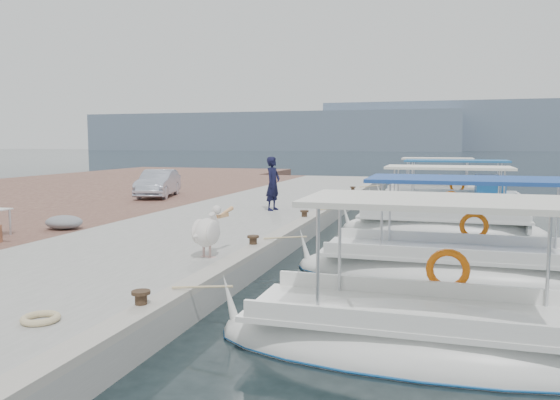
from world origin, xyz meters
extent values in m
plane|color=black|center=(0.00, 0.00, 0.00)|extent=(400.00, 400.00, 0.00)
cube|color=gray|center=(-3.00, 5.00, 0.25)|extent=(6.00, 40.00, 0.50)
cube|color=#9D988B|center=(-0.22, 5.00, 0.56)|extent=(0.44, 40.00, 0.12)
cube|color=brown|center=(-8.00, 5.00, 0.25)|extent=(4.00, 40.00, 0.50)
cube|color=slate|center=(-60.00, 190.00, 7.00)|extent=(140.00, 40.00, 14.00)
cube|color=slate|center=(40.00, 210.00, 9.00)|extent=(160.00, 40.00, 18.00)
ellipsoid|color=silver|center=(3.69, -7.62, 0.05)|extent=(6.18, 2.18, 1.30)
ellipsoid|color=#144D8E|center=(3.69, -7.62, 0.03)|extent=(6.21, 2.22, 0.22)
cube|color=silver|center=(3.69, -7.62, 0.55)|extent=(5.07, 1.87, 0.08)
cube|color=silver|center=(3.85, -7.62, 2.19)|extent=(3.71, 2.01, 0.08)
cylinder|color=silver|center=(2.30, -8.44, 1.35)|extent=(0.05, 0.05, 1.60)
torus|color=#E0610B|center=(3.99, -6.59, 1.00)|extent=(0.68, 0.12, 0.68)
ellipsoid|color=silver|center=(4.34, -2.85, 0.05)|extent=(7.48, 2.50, 1.30)
ellipsoid|color=#144D8E|center=(4.34, -2.85, 0.03)|extent=(7.52, 2.55, 0.22)
cube|color=silver|center=(4.34, -2.85, 0.55)|extent=(6.14, 2.15, 0.08)
cube|color=#1D4291|center=(4.53, -2.85, 2.19)|extent=(4.49, 2.30, 0.08)
cylinder|color=silver|center=(2.66, -3.79, 1.35)|extent=(0.05, 0.05, 1.60)
torus|color=#E0610B|center=(4.64, -1.66, 1.00)|extent=(0.68, 0.12, 0.68)
ellipsoid|color=silver|center=(3.90, 3.19, 0.05)|extent=(6.59, 2.21, 1.30)
ellipsoid|color=#144D8E|center=(3.90, 3.19, 0.03)|extent=(6.62, 2.25, 0.22)
cube|color=silver|center=(3.90, 3.19, 0.55)|extent=(5.40, 1.90, 0.08)
cube|color=white|center=(4.06, 3.19, 2.19)|extent=(3.95, 2.03, 0.08)
cylinder|color=silver|center=(2.41, 2.36, 1.35)|extent=(0.05, 0.05, 1.60)
torus|color=#E0610B|center=(4.20, 4.23, 1.00)|extent=(0.68, 0.12, 0.68)
ellipsoid|color=silver|center=(4.27, 10.14, 0.05)|extent=(7.35, 2.25, 1.30)
ellipsoid|color=#144D8E|center=(4.27, 10.14, 0.03)|extent=(7.39, 2.29, 0.22)
cube|color=silver|center=(4.27, 10.14, 0.55)|extent=(6.03, 1.93, 0.08)
cube|color=#2061A3|center=(4.46, 10.14, 2.19)|extent=(4.41, 2.07, 0.08)
cylinder|color=silver|center=(2.62, 9.30, 1.35)|extent=(0.05, 0.05, 1.60)
torus|color=#E0610B|center=(4.57, 11.21, 1.00)|extent=(0.68, 0.12, 0.68)
cube|color=#144D8E|center=(5.93, 10.14, 1.10)|extent=(1.20, 1.57, 1.00)
ellipsoid|color=silver|center=(3.49, 13.52, 0.05)|extent=(5.79, 2.02, 1.30)
ellipsoid|color=#144D8E|center=(3.49, 13.52, 0.03)|extent=(5.82, 2.06, 0.22)
cube|color=silver|center=(3.49, 13.52, 0.55)|extent=(4.75, 1.73, 0.08)
cube|color=silver|center=(3.64, 13.52, 2.19)|extent=(3.47, 1.86, 0.08)
cylinder|color=silver|center=(2.19, 12.76, 1.35)|extent=(0.05, 0.05, 1.60)
torus|color=#E0610B|center=(3.79, 14.48, 1.00)|extent=(0.68, 0.12, 0.68)
cylinder|color=black|center=(-0.35, -8.50, 0.65)|extent=(0.18, 0.18, 0.30)
cylinder|color=black|center=(-0.35, -8.50, 0.80)|extent=(0.28, 0.28, 0.05)
cylinder|color=black|center=(-0.35, -3.50, 0.65)|extent=(0.18, 0.18, 0.30)
cylinder|color=black|center=(-0.35, -3.50, 0.80)|extent=(0.28, 0.28, 0.05)
cylinder|color=black|center=(-0.35, 1.50, 0.65)|extent=(0.18, 0.18, 0.30)
cylinder|color=black|center=(-0.35, 1.50, 0.80)|extent=(0.28, 0.28, 0.05)
cylinder|color=black|center=(-0.35, 6.50, 0.65)|extent=(0.18, 0.18, 0.30)
cylinder|color=black|center=(-0.35, 6.50, 0.80)|extent=(0.28, 0.28, 0.05)
cylinder|color=black|center=(-0.35, 11.50, 0.65)|extent=(0.18, 0.18, 0.30)
cylinder|color=black|center=(-0.35, 11.50, 0.80)|extent=(0.28, 0.28, 0.05)
cylinder|color=tan|center=(-1.11, -4.61, 0.67)|extent=(0.05, 0.05, 0.34)
cylinder|color=tan|center=(-0.94, -4.65, 0.67)|extent=(0.05, 0.05, 0.34)
ellipsoid|color=silver|center=(-1.03, -4.63, 1.04)|extent=(0.64, 0.88, 0.63)
cylinder|color=silver|center=(-0.96, -4.35, 1.31)|extent=(0.19, 0.31, 0.33)
sphere|color=silver|center=(-0.94, -4.25, 1.50)|extent=(0.21, 0.21, 0.21)
cone|color=#EAA566|center=(-0.88, -3.95, 1.41)|extent=(0.23, 0.62, 0.24)
imported|color=black|center=(-2.10, 3.73, 1.49)|extent=(0.61, 0.81, 1.99)
imported|color=silver|center=(-8.70, 7.06, 1.13)|extent=(2.25, 4.01, 1.25)
ellipsoid|color=slate|center=(-6.62, -2.21, 0.70)|extent=(1.10, 0.90, 0.40)
cylinder|color=silver|center=(-7.35, -3.48, 0.85)|extent=(0.06, 0.06, 0.70)
torus|color=#C6B284|center=(-1.48, -9.29, 0.55)|extent=(0.54, 0.54, 0.10)
camera|label=1|loc=(3.85, -15.44, 3.00)|focal=35.00mm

